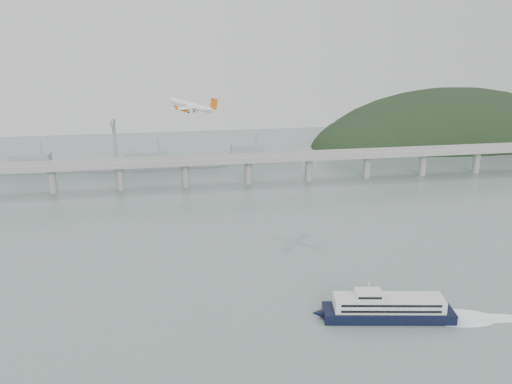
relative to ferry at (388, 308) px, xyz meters
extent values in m
plane|color=slate|center=(-43.07, 21.60, -4.62)|extent=(900.00, 900.00, 0.00)
cube|color=gray|center=(-43.07, 221.60, 15.38)|extent=(800.00, 22.00, 2.20)
cube|color=gray|center=(-43.07, 211.10, 17.38)|extent=(800.00, 0.60, 1.80)
cube|color=gray|center=(-43.07, 232.10, 17.38)|extent=(800.00, 0.60, 1.80)
cylinder|color=gray|center=(-173.07, 221.60, 4.88)|extent=(6.00, 6.00, 21.00)
cylinder|color=gray|center=(-123.07, 221.60, 4.88)|extent=(6.00, 6.00, 21.00)
cylinder|color=gray|center=(-73.07, 221.60, 4.88)|extent=(6.00, 6.00, 21.00)
cylinder|color=gray|center=(-23.07, 221.60, 4.88)|extent=(6.00, 6.00, 21.00)
cylinder|color=gray|center=(26.93, 221.60, 4.88)|extent=(6.00, 6.00, 21.00)
cylinder|color=gray|center=(76.93, 221.60, 4.88)|extent=(6.00, 6.00, 21.00)
cylinder|color=gray|center=(126.93, 221.60, 4.88)|extent=(6.00, 6.00, 21.00)
cylinder|color=gray|center=(176.93, 221.60, 4.88)|extent=(6.00, 6.00, 21.00)
ellipsoid|color=black|center=(226.93, 351.60, -22.62)|extent=(320.00, 150.00, 156.00)
ellipsoid|color=black|center=(131.93, 341.60, -16.62)|extent=(140.00, 110.00, 96.00)
cube|color=gray|center=(-193.07, 291.60, -0.62)|extent=(95.67, 20.15, 8.00)
cube|color=gray|center=(-202.57, 291.60, 7.38)|extent=(33.90, 15.02, 8.00)
cylinder|color=gray|center=(-193.07, 291.60, 15.38)|extent=(1.60, 1.60, 14.00)
cube|color=gray|center=(-93.07, 286.60, -0.62)|extent=(110.55, 21.43, 8.00)
cube|color=gray|center=(-104.07, 286.60, 7.38)|extent=(39.01, 16.73, 8.00)
cylinder|color=gray|center=(-93.07, 286.60, 15.38)|extent=(1.60, 1.60, 14.00)
cube|color=gray|center=(-3.07, 296.60, -0.62)|extent=(85.00, 13.60, 8.00)
cube|color=gray|center=(-11.57, 296.60, 7.38)|extent=(29.75, 11.90, 8.00)
cylinder|color=gray|center=(-3.07, 296.60, 15.38)|extent=(1.60, 1.60, 14.00)
cube|color=gray|center=(-133.07, 321.60, 15.38)|extent=(3.00, 3.00, 40.00)
cube|color=gray|center=(-133.07, 311.60, 33.38)|extent=(3.00, 28.00, 3.00)
cube|color=black|center=(0.00, 0.00, -2.43)|extent=(56.25, 22.99, 4.38)
cone|color=black|center=(-29.07, 5.44, -2.43)|extent=(6.19, 5.31, 4.38)
cube|color=silver|center=(0.00, 0.00, 2.50)|extent=(47.23, 19.22, 5.48)
cube|color=black|center=(-1.02, -5.44, 3.92)|extent=(40.95, 7.82, 1.10)
cube|color=black|center=(-1.02, -5.44, 1.30)|extent=(40.95, 7.82, 1.10)
cube|color=black|center=(1.02, 5.44, 3.92)|extent=(40.95, 7.82, 1.10)
cube|color=black|center=(1.02, 5.44, 1.30)|extent=(40.95, 7.82, 1.10)
cube|color=silver|center=(-8.61, 1.61, 6.66)|extent=(12.18, 9.55, 2.85)
cube|color=black|center=(-9.33, -2.21, 6.66)|extent=(9.71, 1.94, 1.10)
cylinder|color=silver|center=(-8.61, 1.61, 10.17)|extent=(0.64, 0.64, 4.38)
ellipsoid|color=white|center=(30.15, -5.64, -4.56)|extent=(33.91, 21.30, 0.22)
ellipsoid|color=white|center=(45.22, -8.46, -4.56)|extent=(24.71, 12.10, 0.22)
cylinder|color=white|center=(-73.07, 122.46, 71.82)|extent=(21.64, 21.48, 7.48)
cone|color=white|center=(-84.38, 132.55, 74.13)|extent=(5.50, 5.47, 4.01)
cone|color=white|center=(-61.34, 112.02, 69.91)|extent=(6.24, 6.00, 4.16)
cube|color=white|center=(-72.51, 121.88, 70.73)|extent=(25.05, 27.62, 2.74)
cube|color=white|center=(-61.95, 112.61, 70.71)|extent=(9.87, 10.66, 1.29)
cube|color=#CD570E|center=(-60.78, 111.79, 73.69)|extent=(4.32, 3.47, 6.82)
cylinder|color=#CD570E|center=(-70.29, 126.87, 69.35)|extent=(4.62, 4.59, 2.80)
cylinder|color=black|center=(-71.78, 128.19, 69.65)|extent=(1.97, 1.95, 2.23)
cube|color=white|center=(-70.15, 126.81, 70.29)|extent=(2.09, 1.83, 1.51)
cylinder|color=#CD570E|center=(-77.24, 118.96, 69.89)|extent=(4.62, 4.59, 2.80)
cylinder|color=black|center=(-78.72, 120.28, 70.20)|extent=(1.97, 1.95, 2.23)
cube|color=white|center=(-77.10, 118.90, 70.84)|extent=(2.09, 1.83, 1.51)
cylinder|color=black|center=(-71.12, 123.86, 68.90)|extent=(0.82, 0.63, 2.34)
cylinder|color=black|center=(-71.28, 123.92, 67.86)|extent=(1.19, 1.05, 1.22)
cylinder|color=black|center=(-74.40, 120.12, 69.15)|extent=(0.82, 0.63, 2.34)
cylinder|color=black|center=(-74.56, 120.19, 68.11)|extent=(1.19, 1.05, 1.22)
cylinder|color=black|center=(-81.95, 130.19, 70.91)|extent=(0.82, 0.63, 2.34)
cylinder|color=black|center=(-82.10, 130.25, 69.86)|extent=(1.19, 1.05, 1.22)
cube|color=#CD570E|center=(-60.19, 132.77, 70.73)|extent=(1.60, 1.29, 2.51)
cube|color=#CD570E|center=(-81.66, 108.33, 72.42)|extent=(1.60, 1.29, 2.51)
camera|label=1|loc=(-91.85, -192.55, 112.19)|focal=38.00mm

